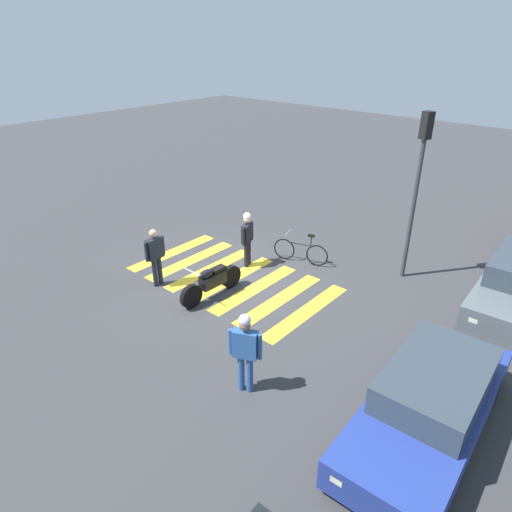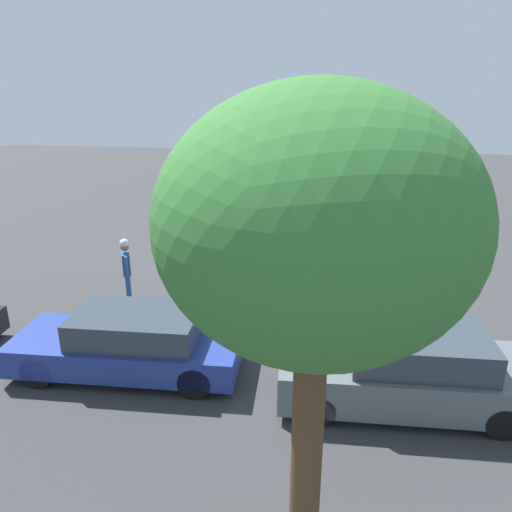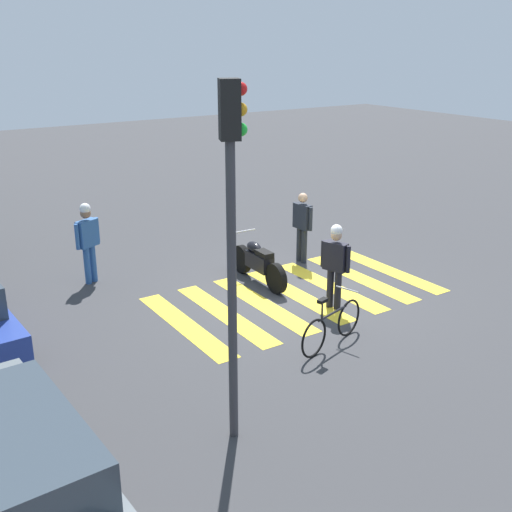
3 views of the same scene
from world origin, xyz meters
TOP-DOWN VIEW (x-y plane):
  - ground_plane at (0.00, 0.00)m, footprint 60.00×60.00m
  - police_motorcycle at (1.07, 0.29)m, footprint 2.12×0.62m
  - leaning_bicycle at (-2.19, 0.91)m, footprint 0.61×1.74m
  - officer_on_foot at (-0.93, -0.21)m, footprint 0.64×0.34m
  - officer_by_motorcycle at (1.64, -1.36)m, footprint 0.69×0.23m
  - pedestrian_bystander at (3.16, 3.42)m, footprint 0.39×0.63m
  - crosswalk_stripes at (0.00, -0.00)m, footprint 3.34×5.85m
  - car_grey_coupe at (-3.71, 6.81)m, footprint 4.59×2.06m
  - car_blue_hatchback at (1.74, 6.59)m, footprint 4.73×1.97m
  - traffic_light_pole at (-3.49, 3.72)m, footprint 0.31×0.36m
  - street_tree_mid at (-2.07, 10.52)m, footprint 3.03×3.03m

SIDE VIEW (x-z plane):
  - ground_plane at x=0.00m, z-range 0.00..0.00m
  - crosswalk_stripes at x=0.00m, z-range 0.00..0.01m
  - leaning_bicycle at x=-2.19m, z-range -0.12..0.89m
  - police_motorcycle at x=1.07m, z-range -0.06..0.99m
  - car_blue_hatchback at x=1.74m, z-range -0.03..1.31m
  - car_grey_coupe at x=-3.71m, z-range -0.04..1.44m
  - officer_by_motorcycle at x=1.64m, z-range 0.13..1.86m
  - officer_on_foot at x=-0.93m, z-range 0.13..1.90m
  - pedestrian_bystander at x=3.16m, z-range 0.15..1.98m
  - traffic_light_pole at x=-3.49m, z-range 0.78..5.54m
  - street_tree_mid at x=-2.07m, z-range 1.53..7.28m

